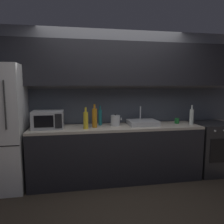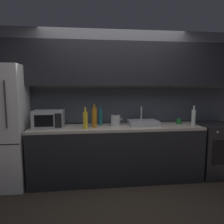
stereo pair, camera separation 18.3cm
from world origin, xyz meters
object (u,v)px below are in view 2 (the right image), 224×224
oven_range (214,149)px  microwave (49,119)px  wine_bottle_amber (94,118)px  mug_green (179,121)px  wine_bottle_teal (100,117)px  wine_bottle_yellow (85,120)px  wine_bottle_clear (194,117)px  kettle (116,121)px  refrigerator (3,127)px

oven_range → microwave: bearing=179.6°
wine_bottle_amber → mug_green: wine_bottle_amber is taller
oven_range → wine_bottle_teal: (-1.97, 0.13, 0.58)m
wine_bottle_yellow → wine_bottle_clear: (1.77, 0.04, 0.00)m
mug_green → kettle: bearing=-178.3°
microwave → wine_bottle_yellow: wine_bottle_yellow is taller
wine_bottle_teal → wine_bottle_amber: wine_bottle_amber is taller
microwave → wine_bottle_clear: 2.33m
refrigerator → wine_bottle_clear: (3.01, -0.08, 0.11)m
wine_bottle_teal → microwave: bearing=-172.1°
refrigerator → wine_bottle_teal: bearing=5.0°
wine_bottle_yellow → wine_bottle_amber: (0.14, 0.10, 0.02)m
wine_bottle_clear → microwave: bearing=177.5°
wine_bottle_clear → wine_bottle_amber: 1.62m
refrigerator → oven_range: refrigerator is taller
microwave → mug_green: bearing=1.4°
refrigerator → wine_bottle_teal: (1.50, 0.13, 0.11)m
wine_bottle_amber → mug_green: bearing=4.1°
mug_green → wine_bottle_teal: bearing=177.4°
wine_bottle_clear → wine_bottle_amber: bearing=178.2°
wine_bottle_clear → wine_bottle_amber: size_ratio=0.90×
wine_bottle_teal → wine_bottle_yellow: bearing=-133.9°
oven_range → mug_green: bearing=173.4°
wine_bottle_teal → mug_green: wine_bottle_teal is taller
kettle → oven_range: bearing=-1.3°
oven_range → wine_bottle_clear: 0.74m
wine_bottle_yellow → kettle: bearing=18.8°
wine_bottle_yellow → wine_bottle_amber: 0.17m
wine_bottle_amber → refrigerator: bearing=178.7°
wine_bottle_teal → wine_bottle_clear: (1.52, -0.21, 0.00)m
microwave → kettle: bearing=1.1°
mug_green → wine_bottle_clear: bearing=-40.3°
oven_range → mug_green: size_ratio=10.00×
wine_bottle_teal → wine_bottle_clear: size_ratio=0.99×
refrigerator → oven_range: bearing=-0.0°
wine_bottle_teal → wine_bottle_amber: size_ratio=0.90×
refrigerator → wine_bottle_yellow: bearing=-5.8°
wine_bottle_teal → wine_bottle_clear: bearing=-8.0°
kettle → wine_bottle_yellow: wine_bottle_yellow is taller
mug_green → wine_bottle_amber: bearing=-175.9°
refrigerator → oven_range: (3.46, -0.00, -0.48)m
microwave → wine_bottle_yellow: 0.59m
wine_bottle_amber → wine_bottle_yellow: bearing=-145.8°
microwave → refrigerator: bearing=-178.4°
refrigerator → wine_bottle_clear: size_ratio=5.64×
wine_bottle_yellow → wine_bottle_clear: size_ratio=0.99×
wine_bottle_amber → wine_bottle_teal: bearing=56.6°
refrigerator → wine_bottle_clear: refrigerator is taller
microwave → wine_bottle_clear: (2.33, -0.10, 0.00)m
wine_bottle_clear → mug_green: size_ratio=3.66×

